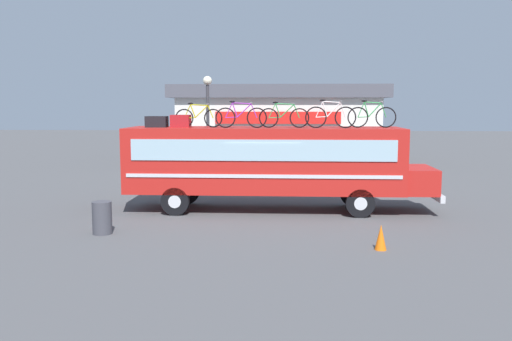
{
  "coord_description": "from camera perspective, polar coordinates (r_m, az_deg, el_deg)",
  "views": [
    {
      "loc": [
        0.82,
        -18.97,
        3.72
      ],
      "look_at": [
        -0.28,
        0.0,
        1.42
      ],
      "focal_mm": 38.05,
      "sensor_mm": 36.0,
      "label": 1
    }
  ],
  "objects": [
    {
      "name": "rooftop_bicycle_4",
      "position": [
        18.67,
        7.84,
        5.67
      ],
      "size": [
        1.73,
        0.44,
        0.97
      ],
      "color": "black",
      "rests_on": "bus"
    },
    {
      "name": "trash_bin",
      "position": [
        16.35,
        -15.87,
        -4.8
      ],
      "size": [
        0.56,
        0.56,
        0.95
      ],
      "primitive_type": "cylinder",
      "color": "#3F3F47",
      "rests_on": "ground"
    },
    {
      "name": "rooftop_bicycle_3",
      "position": [
        18.77,
        2.95,
        5.65
      ],
      "size": [
        1.74,
        0.44,
        0.9
      ],
      "color": "black",
      "rests_on": "bus"
    },
    {
      "name": "roadside_building",
      "position": [
        35.92,
        2.43,
        4.97
      ],
      "size": [
        13.05,
        9.36,
        4.91
      ],
      "color": "silver",
      "rests_on": "ground"
    },
    {
      "name": "luggage_bag_1",
      "position": [
        19.5,
        -10.4,
        5.07
      ],
      "size": [
        0.74,
        0.49,
        0.39
      ],
      "primitive_type": "cube",
      "color": "black",
      "rests_on": "bus"
    },
    {
      "name": "rooftop_bicycle_1",
      "position": [
        19.15,
        -6.06,
        5.61
      ],
      "size": [
        1.67,
        0.44,
        0.86
      ],
      "color": "black",
      "rests_on": "bus"
    },
    {
      "name": "rooftop_bicycle_5",
      "position": [
        19.24,
        12.07,
        5.59
      ],
      "size": [
        1.68,
        0.44,
        0.95
      ],
      "color": "black",
      "rests_on": "bus"
    },
    {
      "name": "ground_plane",
      "position": [
        19.34,
        0.84,
        -4.17
      ],
      "size": [
        120.0,
        120.0,
        0.0
      ],
      "primitive_type": "plane",
      "color": "#4C4C4F"
    },
    {
      "name": "bus",
      "position": [
        19.08,
        1.49,
        1.02
      ],
      "size": [
        10.79,
        2.46,
        2.93
      ],
      "color": "red",
      "rests_on": "ground"
    },
    {
      "name": "luggage_bag_2",
      "position": [
        19.4,
        -7.91,
        5.17
      ],
      "size": [
        0.67,
        0.56,
        0.44
      ],
      "primitive_type": "cube",
      "color": "maroon",
      "rests_on": "bus"
    },
    {
      "name": "rooftop_bicycle_2",
      "position": [
        18.66,
        -1.59,
        5.68
      ],
      "size": [
        1.78,
        0.44,
        0.92
      ],
      "color": "black",
      "rests_on": "bus"
    },
    {
      "name": "traffic_cone",
      "position": [
        14.42,
        12.98,
        -6.85
      ],
      "size": [
        0.3,
        0.3,
        0.66
      ],
      "primitive_type": "cone",
      "color": "orange",
      "rests_on": "ground"
    },
    {
      "name": "street_lamp",
      "position": [
        23.55,
        -5.09,
        5.75
      ],
      "size": [
        0.38,
        0.38,
        4.94
      ],
      "color": "#38383D",
      "rests_on": "ground"
    }
  ]
}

